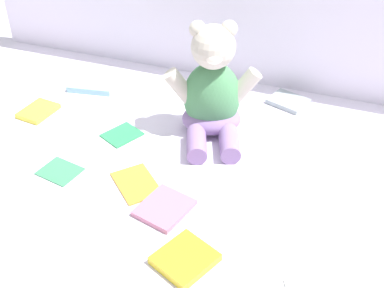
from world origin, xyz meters
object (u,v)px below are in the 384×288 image
book_case_4 (164,208)px  book_case_7 (185,259)px  book_case_0 (288,101)px  book_case_10 (93,85)px  book_case_1 (38,111)px  book_case_2 (122,134)px  teddy_bear (212,94)px  book_case_3 (136,183)px  book_case_8 (60,171)px

book_case_4 → book_case_7: book_case_7 is taller
book_case_0 → book_case_10: bearing=-59.7°
book_case_1 → book_case_4: bearing=-19.1°
book_case_0 → book_case_2: size_ratio=1.13×
teddy_bear → book_case_0: 0.29m
book_case_0 → book_case_3: size_ratio=0.84×
book_case_3 → book_case_4: 0.11m
book_case_1 → book_case_10: book_case_10 is taller
teddy_bear → book_case_2: 0.26m
book_case_2 → book_case_3: 0.21m
book_case_3 → book_case_8: book_case_3 is taller
teddy_bear → book_case_4: (-0.00, -0.33, -0.11)m
book_case_2 → book_case_10: bearing=161.2°
book_case_7 → book_case_2: bearing=155.9°
book_case_0 → book_case_7: 0.66m
book_case_0 → book_case_2: bearing=-31.6°
book_case_2 → book_case_10: book_case_10 is taller
book_case_3 → book_case_1: bearing=-72.5°
book_case_0 → book_case_8: bearing=-22.9°
book_case_0 → book_case_3: 0.54m
book_case_4 → book_case_8: 0.29m
book_case_1 → book_case_10: 0.20m
book_case_2 → book_case_8: book_case_2 is taller
teddy_bear → book_case_10: teddy_bear is taller
book_case_3 → book_case_8: bearing=-40.8°
book_case_10 → book_case_8: bearing=8.6°
book_case_4 → book_case_10: 0.59m
book_case_3 → book_case_4: book_case_4 is taller
book_case_1 → book_case_3: bearing=-17.9°
book_case_1 → book_case_3: (0.39, -0.18, -0.00)m
teddy_bear → book_case_0: bearing=30.3°
teddy_bear → book_case_3: bearing=-129.9°
book_case_1 → book_case_8: 0.29m
book_case_3 → book_case_10: bearing=-96.3°
book_case_7 → book_case_10: same height
book_case_3 → book_case_4: (0.09, -0.06, 0.00)m
teddy_bear → book_case_1: bearing=169.5°
book_case_2 → book_case_3: size_ratio=0.74×
book_case_1 → book_case_2: 0.27m
book_case_4 → book_case_7: 0.15m
book_case_7 → book_case_10: bearing=157.2°
book_case_0 → book_case_2: book_case_0 is taller
book_case_7 → book_case_0: bearing=107.7°
teddy_bear → book_case_1: 0.50m
book_case_1 → book_case_7: 0.68m
book_case_0 → book_case_10: 0.59m
book_case_7 → book_case_8: book_case_7 is taller
book_case_7 → book_case_1: bearing=172.3°
book_case_0 → book_case_3: bearing=-9.4°
book_case_1 → book_case_2: book_case_1 is taller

